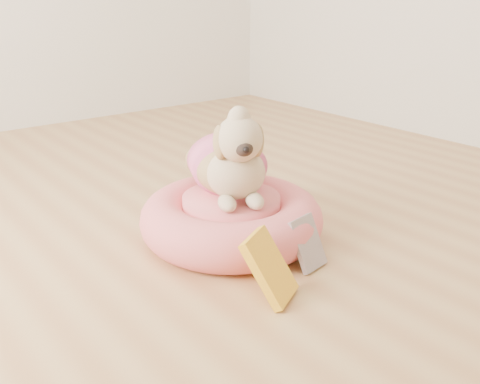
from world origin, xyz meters
TOP-DOWN VIEW (x-y plane):
  - floor at (0.00, 0.00)m, footprint 4.50×4.50m
  - pet_bed at (0.14, 0.08)m, footprint 0.66×0.66m
  - dog at (0.15, 0.10)m, footprint 0.49×0.57m
  - book_yellow at (-0.01, -0.31)m, footprint 0.19×0.19m
  - book_white at (0.21, -0.24)m, footprint 0.13×0.11m

SIDE VIEW (x-z plane):
  - floor at x=0.00m, z-range 0.00..0.00m
  - pet_bed at x=0.14m, z-range 0.00..0.17m
  - book_white at x=0.21m, z-range 0.00..0.17m
  - book_yellow at x=-0.01m, z-range 0.00..0.20m
  - dog at x=0.15m, z-range 0.17..0.52m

